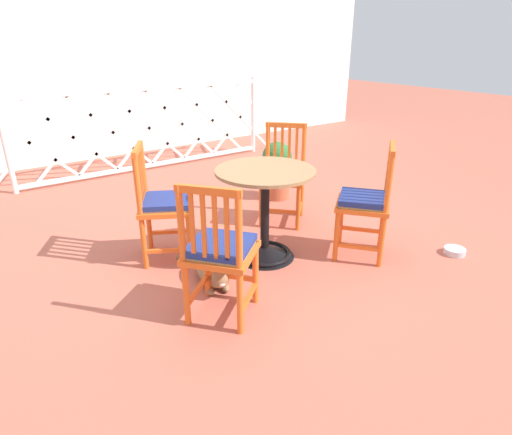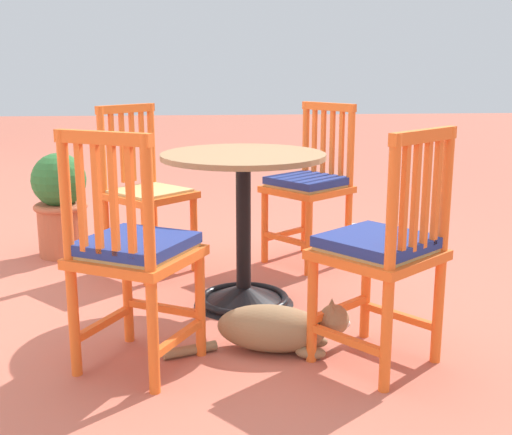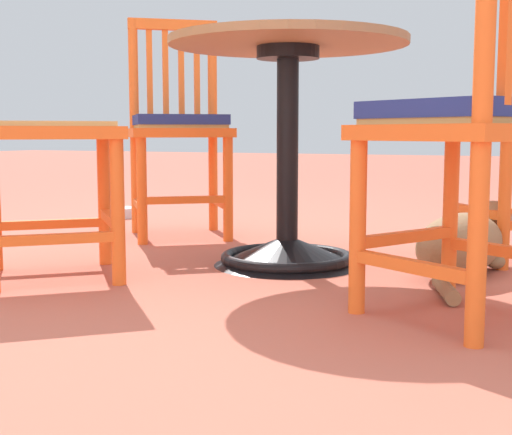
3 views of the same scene
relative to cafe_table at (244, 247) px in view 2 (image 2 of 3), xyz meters
The scene contains 9 objects.
ground_plane 0.30m from the cafe_table, 119.57° to the left, with size 24.00×24.00×0.00m, color #BC604C.
cafe_table is the anchor object (origin of this frame).
orange_chair_facing_out 0.85m from the cafe_table, 145.60° to the right, with size 0.56×0.56×0.91m.
orange_chair_near_fence 0.81m from the cafe_table, 32.51° to the right, with size 0.56×0.56×0.91m.
orange_chair_tucked_in 0.78m from the cafe_table, 40.64° to the left, with size 0.57×0.57×0.91m.
orange_chair_at_corner 0.80m from the cafe_table, 145.00° to the left, with size 0.54×0.54×0.91m.
tabby_cat 0.59m from the cafe_table, 168.84° to the right, with size 0.31×0.75×0.23m.
terracotta_planter 1.38m from the cafe_table, 48.03° to the left, with size 0.32×0.32×0.62m.
pet_water_bowl 1.58m from the cafe_table, 34.11° to the right, with size 0.17×0.17×0.05m, color silver.
Camera 2 is at (-2.96, 0.11, 1.13)m, focal length 46.50 mm.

